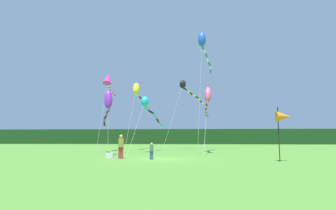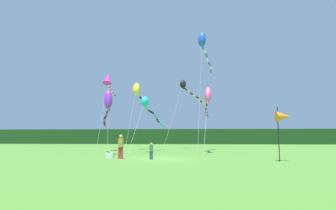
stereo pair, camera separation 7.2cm
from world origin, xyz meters
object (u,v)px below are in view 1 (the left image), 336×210
at_px(person_adult, 121,145).
at_px(kite_yellow, 137,91).
at_px(kite_purple, 108,104).
at_px(kite_magenta, 108,80).
at_px(kite_black, 186,87).
at_px(kite_blue, 203,43).
at_px(banner_flag_pole, 283,117).
at_px(kite_cyan, 147,105).
at_px(person_child, 152,150).
at_px(kite_rainbow, 208,98).
at_px(cooler_box, 110,156).

height_order(person_adult, kite_yellow, kite_yellow).
bearing_deg(kite_purple, person_adult, -61.89).
bearing_deg(kite_magenta, kite_black, 34.34).
bearing_deg(person_adult, kite_blue, 54.02).
distance_m(banner_flag_pole, kite_cyan, 15.02).
bearing_deg(person_child, person_adult, 165.86).
distance_m(person_child, kite_purple, 7.95).
relative_size(kite_rainbow, kite_purple, 1.27).
bearing_deg(kite_yellow, kite_black, 19.92).
height_order(person_child, cooler_box, person_child).
height_order(person_adult, cooler_box, person_adult).
relative_size(person_adult, person_child, 1.49).
bearing_deg(cooler_box, banner_flag_pole, -9.17).
bearing_deg(kite_blue, banner_flag_pole, -66.00).
distance_m(banner_flag_pole, kite_purple, 14.77).
height_order(banner_flag_pole, kite_yellow, kite_yellow).
bearing_deg(person_adult, kite_cyan, 86.98).
bearing_deg(kite_purple, kite_magenta, 107.22).
distance_m(person_child, kite_rainbow, 10.41).
bearing_deg(kite_purple, cooler_box, -69.90).
bearing_deg(person_adult, cooler_box, 154.38).
bearing_deg(kite_blue, person_child, -113.54).
bearing_deg(kite_magenta, kite_yellow, 54.67).
relative_size(person_child, kite_blue, 0.09).
distance_m(banner_flag_pole, kite_blue, 14.17).
relative_size(banner_flag_pole, kite_blue, 0.28).
distance_m(person_adult, kite_rainbow, 11.04).
height_order(kite_cyan, kite_purple, kite_cyan).
xyz_separation_m(person_child, kite_black, (2.13, 16.85, 7.40)).
height_order(kite_cyan, kite_rainbow, kite_rainbow).
bearing_deg(kite_yellow, person_child, -75.19).
distance_m(kite_yellow, kite_purple, 9.99).
xyz_separation_m(banner_flag_pole, kite_purple, (-13.38, 6.00, 1.69)).
bearing_deg(cooler_box, kite_yellow, 92.74).
distance_m(cooler_box, kite_cyan, 9.92).
xyz_separation_m(kite_yellow, kite_cyan, (2.05, -5.01, -2.40)).
bearing_deg(kite_purple, kite_yellow, 84.97).
distance_m(cooler_box, kite_black, 18.46).
bearing_deg(kite_black, banner_flag_pole, -69.79).
bearing_deg(banner_flag_pole, kite_cyan, 134.81).
distance_m(kite_yellow, kite_rainbow, 10.72).
xyz_separation_m(kite_blue, kite_rainbow, (0.33, -1.24, -6.03)).
xyz_separation_m(kite_black, kite_blue, (1.96, -7.47, 3.39)).
relative_size(kite_black, kite_cyan, 0.97).
distance_m(person_adult, kite_purple, 6.24).
height_order(banner_flag_pole, kite_blue, kite_blue).
relative_size(person_child, kite_cyan, 0.11).
height_order(person_adult, kite_blue, kite_blue).
bearing_deg(kite_magenta, kite_rainbow, -14.34).
bearing_deg(kite_cyan, kite_yellow, 112.28).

